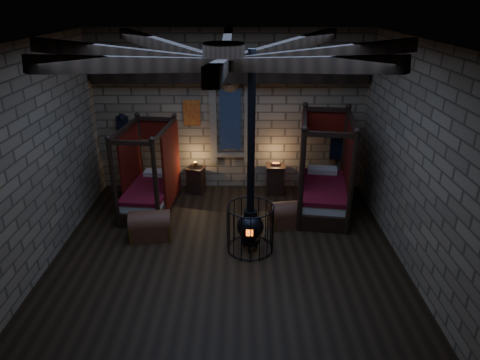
{
  "coord_description": "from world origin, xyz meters",
  "views": [
    {
      "loc": [
        0.31,
        -7.41,
        4.89
      ],
      "look_at": [
        0.27,
        0.6,
        1.43
      ],
      "focal_mm": 32.0,
      "sensor_mm": 36.0,
      "label": 1
    }
  ],
  "objects_px": {
    "bed_left": "(151,189)",
    "trunk_left": "(150,226)",
    "trunk_right": "(288,215)",
    "stove": "(250,223)",
    "bed_right": "(323,188)"
  },
  "relations": [
    {
      "from": "trunk_left",
      "to": "bed_right",
      "type": "bearing_deg",
      "value": 11.75
    },
    {
      "from": "trunk_right",
      "to": "stove",
      "type": "xyz_separation_m",
      "value": [
        -0.89,
        -1.02,
        0.34
      ]
    },
    {
      "from": "stove",
      "to": "bed_left",
      "type": "bearing_deg",
      "value": 146.01
    },
    {
      "from": "bed_right",
      "to": "stove",
      "type": "height_order",
      "value": "stove"
    },
    {
      "from": "trunk_right",
      "to": "stove",
      "type": "relative_size",
      "value": 0.22
    },
    {
      "from": "bed_left",
      "to": "stove",
      "type": "distance_m",
      "value": 3.07
    },
    {
      "from": "bed_left",
      "to": "trunk_left",
      "type": "bearing_deg",
      "value": -74.25
    },
    {
      "from": "bed_left",
      "to": "trunk_right",
      "type": "bearing_deg",
      "value": -8.98
    },
    {
      "from": "trunk_left",
      "to": "stove",
      "type": "relative_size",
      "value": 0.23
    },
    {
      "from": "trunk_left",
      "to": "stove",
      "type": "xyz_separation_m",
      "value": [
        2.17,
        -0.46,
        0.32
      ]
    },
    {
      "from": "trunk_left",
      "to": "trunk_right",
      "type": "distance_m",
      "value": 3.11
    },
    {
      "from": "bed_right",
      "to": "stove",
      "type": "bearing_deg",
      "value": -126.0
    },
    {
      "from": "trunk_left",
      "to": "stove",
      "type": "height_order",
      "value": "stove"
    },
    {
      "from": "trunk_right",
      "to": "stove",
      "type": "distance_m",
      "value": 1.4
    },
    {
      "from": "bed_right",
      "to": "stove",
      "type": "distance_m",
      "value": 2.59
    }
  ]
}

